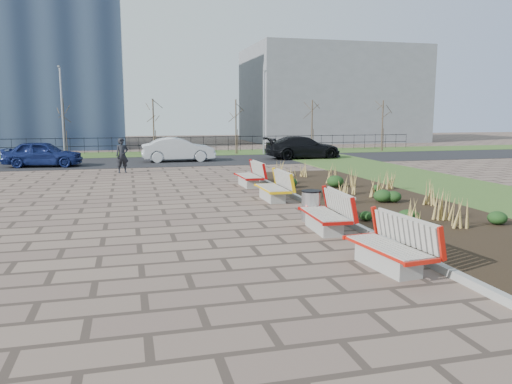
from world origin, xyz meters
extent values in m
plane|color=brown|center=(0.00, 0.00, 0.00)|extent=(120.00, 120.00, 0.00)
cube|color=black|center=(6.25, 5.00, 0.05)|extent=(4.50, 18.00, 0.10)
cube|color=gray|center=(3.92, 5.00, 0.07)|extent=(0.16, 18.00, 0.15)
cube|color=#33511E|center=(11.00, 5.00, 0.02)|extent=(5.00, 38.00, 0.04)
cube|color=#33511E|center=(0.00, 28.00, 0.02)|extent=(80.00, 5.00, 0.04)
cube|color=black|center=(0.00, 22.00, 0.01)|extent=(80.00, 7.00, 0.02)
cylinder|color=#B2B2B7|center=(3.12, 3.03, 0.43)|extent=(0.55, 0.55, 0.86)
imported|color=black|center=(-2.13, 16.39, 0.89)|extent=(0.74, 0.58, 1.78)
imported|color=navy|center=(-6.54, 20.46, 0.75)|extent=(4.48, 2.30, 1.46)
imported|color=#B8BCC1|center=(1.25, 21.70, 0.77)|extent=(4.55, 1.63, 1.49)
imported|color=black|center=(9.54, 21.64, 0.76)|extent=(5.21, 2.30, 1.49)
cube|color=slate|center=(20.00, 42.00, 5.00)|extent=(18.00, 12.00, 10.00)
camera|label=1|loc=(-1.83, -9.97, 3.01)|focal=35.00mm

